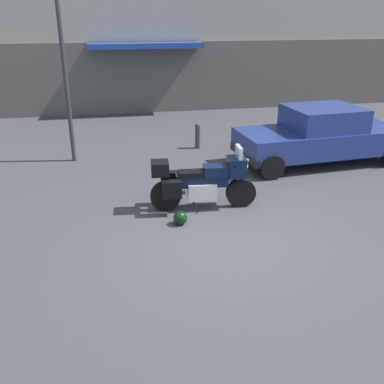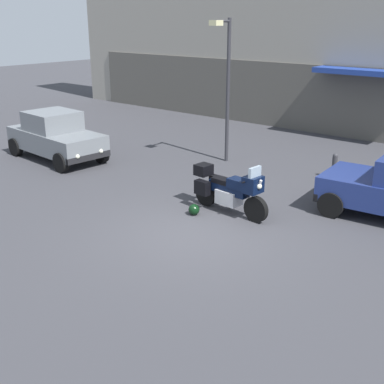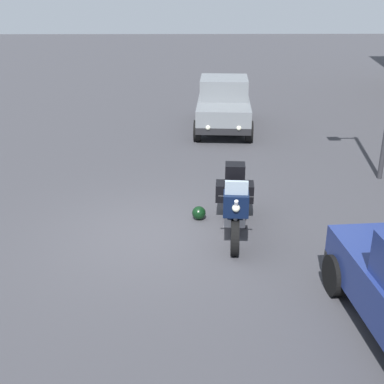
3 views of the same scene
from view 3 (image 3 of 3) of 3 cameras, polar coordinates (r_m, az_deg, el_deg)
ground_plane at (r=9.76m, az=-4.21°, el=-4.90°), size 80.00×80.00×0.00m
motorcycle at (r=9.64m, az=4.86°, el=-1.19°), size 2.26×0.81×1.36m
helmet at (r=10.32m, az=0.78°, el=-2.37°), size 0.28×0.28×0.28m
car_hatchback_near at (r=16.74m, az=3.58°, el=9.85°), size 3.96×2.02×1.64m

